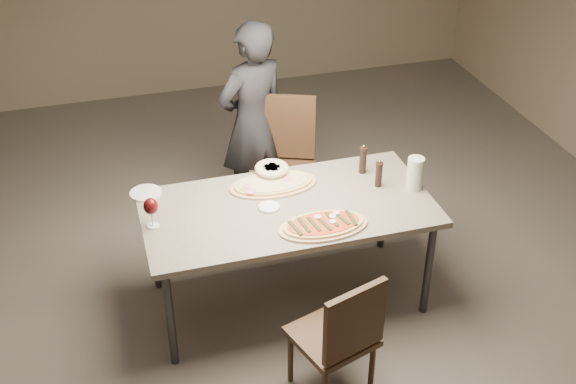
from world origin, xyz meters
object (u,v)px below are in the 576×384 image
object	(u,v)px
ham_pizza	(273,184)
chair_far	(283,158)
carafe	(415,173)
chair_near	(341,334)
dining_table	(288,213)
diner	(253,123)
zucchini_pizza	(323,225)
pepper_mill_left	(379,174)
bread_basket	(272,170)

from	to	relation	value
ham_pizza	chair_far	bearing A→B (deg)	85.52
carafe	chair_near	size ratio (longest dim) A/B	0.26
dining_table	ham_pizza	distance (m)	0.26
dining_table	diner	xyz separation A→B (m)	(0.04, 1.07, 0.09)
zucchini_pizza	chair_far	bearing A→B (deg)	105.60
ham_pizza	chair_near	size ratio (longest dim) A/B	0.67
zucchini_pizza	chair_far	xyz separation A→B (m)	(0.08, 1.16, -0.20)
pepper_mill_left	chair_near	world-z (taller)	pepper_mill_left
dining_table	chair_near	xyz separation A→B (m)	(0.04, -0.89, -0.21)
chair_near	chair_far	xyz separation A→B (m)	(0.17, 1.77, 0.09)
diner	ham_pizza	bearing A→B (deg)	64.90
pepper_mill_left	diner	xyz separation A→B (m)	(-0.58, 1.01, -0.05)
ham_pizza	diner	xyz separation A→B (m)	(0.07, 0.83, 0.02)
dining_table	ham_pizza	size ratio (longest dim) A/B	3.13
dining_table	zucchini_pizza	world-z (taller)	zucchini_pizza
pepper_mill_left	diner	size ratio (longest dim) A/B	0.12
chair_near	diner	distance (m)	1.98
ham_pizza	chair_far	size ratio (longest dim) A/B	0.57
dining_table	bread_basket	bearing A→B (deg)	90.96
chair_near	diner	world-z (taller)	diner
pepper_mill_left	chair_near	distance (m)	1.17
ham_pizza	dining_table	bearing A→B (deg)	-67.20
carafe	diner	size ratio (longest dim) A/B	0.14
bread_basket	dining_table	bearing A→B (deg)	-89.04
ham_pizza	carafe	bearing A→B (deg)	-1.41
zucchini_pizza	bread_basket	size ratio (longest dim) A/B	2.45
bread_basket	diner	world-z (taller)	diner
dining_table	chair_far	world-z (taller)	chair_far
dining_table	carafe	xyz separation A→B (m)	(0.83, -0.03, 0.17)
zucchini_pizza	diner	xyz separation A→B (m)	(-0.10, 1.35, 0.02)
chair_far	diner	bearing A→B (deg)	-25.36
zucchini_pizza	bread_basket	bearing A→B (deg)	122.08
bread_basket	pepper_mill_left	distance (m)	0.70
ham_pizza	chair_far	xyz separation A→B (m)	(0.24, 0.63, -0.20)
bread_basket	pepper_mill_left	bearing A→B (deg)	-25.79
zucchini_pizza	chair_near	distance (m)	0.68
pepper_mill_left	diner	world-z (taller)	diner
pepper_mill_left	chair_far	xyz separation A→B (m)	(-0.41, 0.82, -0.27)
ham_pizza	bread_basket	distance (m)	0.12
chair_near	ham_pizza	bearing A→B (deg)	75.79
zucchini_pizza	chair_far	size ratio (longest dim) A/B	0.54
zucchini_pizza	ham_pizza	xyz separation A→B (m)	(-0.16, 0.52, -0.00)
dining_table	bread_basket	size ratio (longest dim) A/B	8.06
bread_basket	diner	bearing A→B (deg)	86.29
chair_far	diner	size ratio (longest dim) A/B	0.65
dining_table	pepper_mill_left	xyz separation A→B (m)	(0.62, 0.06, 0.15)
pepper_mill_left	ham_pizza	bearing A→B (deg)	163.82
zucchini_pizza	chair_near	size ratio (longest dim) A/B	0.64
dining_table	diner	distance (m)	1.08
ham_pizza	bread_basket	xyz separation A→B (m)	(0.02, 0.11, 0.03)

